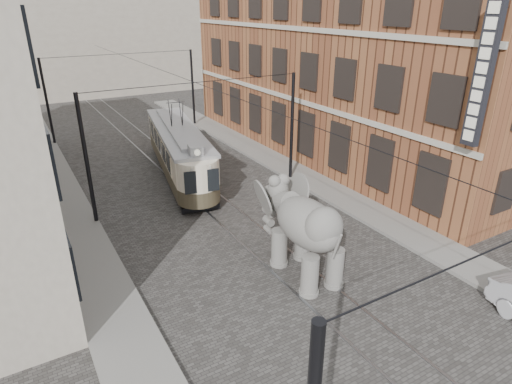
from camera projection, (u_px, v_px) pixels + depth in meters
ground at (268, 250)px, 17.86m from camera, size 120.00×120.00×0.00m
tram_rails at (268, 250)px, 17.86m from camera, size 1.54×80.00×0.02m
sidewalk_right at (376, 215)px, 20.61m from camera, size 2.00×60.00×0.15m
sidewalk_left at (107, 298)px, 14.83m from camera, size 2.00×60.00×0.15m
brick_building at (342, 60)px, 27.66m from camera, size 8.00×26.00×12.00m
distant_block at (73, 26)px, 46.69m from camera, size 28.00×10.00×14.00m
catenary at (210, 149)px, 20.52m from camera, size 11.00×30.20×6.00m
tram at (178, 139)px, 24.80m from camera, size 4.25×11.12×4.32m
elephant at (307, 235)px, 15.60m from camera, size 3.29×5.57×3.31m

